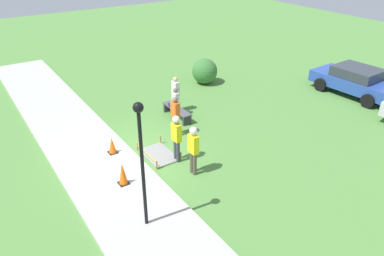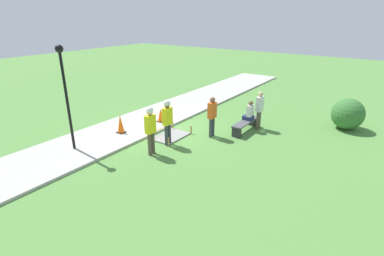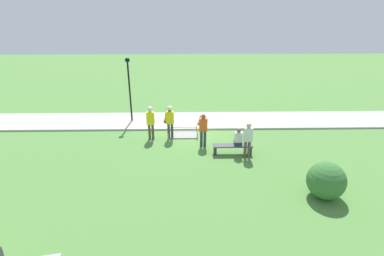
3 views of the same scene
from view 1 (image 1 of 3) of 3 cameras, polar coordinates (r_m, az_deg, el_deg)
ground_plane at (r=14.59m, az=-8.68°, el=-4.03°), size 60.00×60.00×0.00m
sidewalk at (r=14.14m, az=-14.03°, el=-5.51°), size 28.00×2.91×0.10m
wet_concrete_patch at (r=14.40m, az=-5.09°, el=-4.09°), size 1.60×1.07×0.37m
traffic_cone_near_patch at (r=14.52m, az=-12.07°, el=-2.62°), size 0.34×0.34×0.64m
traffic_cone_far_patch at (r=12.70m, az=-10.50°, el=-6.85°), size 0.34×0.34×0.80m
park_bench at (r=17.10m, az=-2.32°, el=2.61°), size 1.89×0.44×0.48m
person_seated_on_bench at (r=17.11m, az=-2.62°, el=4.40°), size 0.36×0.44×0.89m
worker_supervisor at (r=12.79m, az=0.20°, el=-2.78°), size 0.40×0.27×1.85m
worker_assistant at (r=13.52m, az=-2.40°, el=-0.97°), size 0.40×0.27×1.85m
bystander_in_orange_shirt at (r=15.34m, az=-2.56°, el=2.16°), size 0.40×0.23×1.74m
bystander_in_gray_shirt at (r=17.50m, az=-2.51°, el=5.49°), size 0.40×0.23×1.72m
lamppost_near at (r=9.81m, az=-7.75°, el=-3.15°), size 0.28×0.28×3.84m
parked_car_blue at (r=21.28m, az=23.69°, el=6.67°), size 4.49×2.41×1.45m
shrub_rounded_near at (r=21.05m, az=1.95°, el=8.64°), size 1.41×1.41×1.41m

